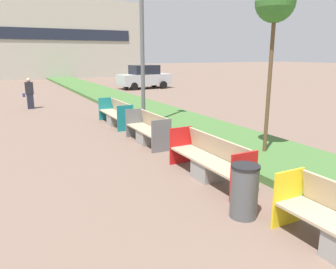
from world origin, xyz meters
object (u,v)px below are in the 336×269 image
Objects in this scene: litter_bin at (244,191)px; pedestrian_walking at (29,93)px; bench_teal_frame at (116,115)px; parked_car_distant at (144,77)px; sapling_tree_near at (275,6)px; bench_red_frame at (209,162)px; bench_grey_frame at (148,132)px.

litter_bin is 14.09m from pedestrian_walking.
parked_car_distant reaches higher than bench_teal_frame.
litter_bin is at bearing -138.87° from sapling_tree_near.
parked_car_distant is (9.17, 6.63, 0.13)m from pedestrian_walking.
parked_car_distant reaches higher than litter_bin.
parked_car_distant is (4.34, 18.21, -2.95)m from sapling_tree_near.
bench_red_frame is 1.82m from litter_bin.
bench_teal_frame is 0.56× the size of parked_car_distant.
litter_bin is at bearing -95.36° from bench_grey_frame.
litter_bin is (-0.48, -5.09, 0.10)m from bench_grey_frame.
parked_car_distant is at bearing 71.13° from litter_bin.
sapling_tree_near is at bearing 41.13° from litter_bin.
pedestrian_walking is at bearing 106.55° from bench_grey_frame.
bench_red_frame is at bearing 74.61° from litter_bin.
sapling_tree_near is at bearing -51.27° from bench_grey_frame.
bench_grey_frame is at bearing 128.73° from sapling_tree_near.
bench_grey_frame reaches higher than litter_bin.
litter_bin is 0.21× the size of sapling_tree_near.
parked_car_distant is (6.54, 12.34, 0.54)m from bench_teal_frame.
pedestrian_walking is 0.36× the size of parked_car_distant.
parked_car_distant is at bearing 70.81° from bench_red_frame.
bench_teal_frame is 13.98m from parked_car_distant.
sapling_tree_near is 2.85× the size of pedestrian_walking.
bench_teal_frame is 2.59× the size of litter_bin.
sapling_tree_near reaches higher than bench_red_frame.
bench_red_frame is at bearing -77.81° from pedestrian_walking.
pedestrian_walking is (-2.62, 8.83, 0.41)m from bench_grey_frame.
bench_red_frame is 12.45m from pedestrian_walking.
sapling_tree_near is at bearing -107.73° from parked_car_distant.
bench_red_frame and bench_grey_frame have the same top height.
litter_bin is 0.60× the size of pedestrian_walking.
bench_red_frame is at bearing -164.99° from sapling_tree_near.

